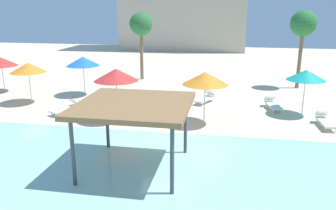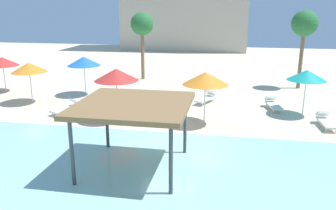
% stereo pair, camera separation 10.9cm
% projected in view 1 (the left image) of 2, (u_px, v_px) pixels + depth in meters
% --- Properties ---
extents(ground_plane, '(80.00, 80.00, 0.00)m').
position_uv_depth(ground_plane, '(165.00, 145.00, 15.63)').
color(ground_plane, beige).
extents(lagoon_water, '(44.00, 13.50, 0.04)m').
position_uv_depth(lagoon_water, '(133.00, 209.00, 10.66)').
color(lagoon_water, '#99D1C6').
rests_on(lagoon_water, ground).
extents(shade_pavilion, '(4.12, 4.12, 2.62)m').
position_uv_depth(shade_pavilion, '(134.00, 107.00, 12.75)').
color(shade_pavilion, '#42474C').
rests_on(shade_pavilion, ground).
extents(beach_umbrella_blue_0, '(2.28, 2.28, 2.70)m').
position_uv_depth(beach_umbrella_blue_0, '(83.00, 61.00, 23.77)').
color(beach_umbrella_blue_0, silver).
rests_on(beach_umbrella_blue_0, ground).
extents(beach_umbrella_red_1, '(2.36, 2.36, 2.85)m').
position_uv_depth(beach_umbrella_red_1, '(116.00, 75.00, 18.39)').
color(beach_umbrella_red_1, silver).
rests_on(beach_umbrella_red_1, ground).
extents(beach_umbrella_teal_2, '(2.13, 2.13, 2.62)m').
position_uv_depth(beach_umbrella_teal_2, '(306.00, 75.00, 19.36)').
color(beach_umbrella_teal_2, silver).
rests_on(beach_umbrella_teal_2, ground).
extents(beach_umbrella_orange_3, '(2.37, 2.37, 2.78)m').
position_uv_depth(beach_umbrella_orange_3, '(205.00, 78.00, 17.85)').
color(beach_umbrella_orange_3, silver).
rests_on(beach_umbrella_orange_3, ground).
extents(beach_umbrella_red_6, '(2.26, 2.26, 2.54)m').
position_uv_depth(beach_umbrella_red_6, '(1.00, 62.00, 24.66)').
color(beach_umbrella_red_6, silver).
rests_on(beach_umbrella_red_6, ground).
extents(beach_umbrella_orange_7, '(2.21, 2.21, 2.61)m').
position_uv_depth(beach_umbrella_orange_7, '(28.00, 68.00, 21.79)').
color(beach_umbrella_orange_7, silver).
rests_on(beach_umbrella_orange_7, ground).
extents(lounge_chair_0, '(1.39, 1.96, 0.74)m').
position_uv_depth(lounge_chair_0, '(67.00, 107.00, 20.26)').
color(lounge_chair_0, white).
rests_on(lounge_chair_0, ground).
extents(lounge_chair_1, '(0.72, 1.93, 0.74)m').
position_uv_depth(lounge_chair_1, '(325.00, 120.00, 17.98)').
color(lounge_chair_1, white).
rests_on(lounge_chair_1, ground).
extents(lounge_chair_2, '(1.34, 1.97, 0.74)m').
position_uv_depth(lounge_chair_2, '(206.00, 98.00, 22.43)').
color(lounge_chair_2, white).
rests_on(lounge_chair_2, ground).
extents(lounge_chair_3, '(0.96, 1.98, 0.74)m').
position_uv_depth(lounge_chair_3, '(272.00, 103.00, 21.06)').
color(lounge_chair_3, white).
rests_on(lounge_chair_3, ground).
extents(palm_tree_0, '(1.90, 1.90, 5.58)m').
position_uv_depth(palm_tree_0, '(141.00, 25.00, 28.56)').
color(palm_tree_0, brown).
rests_on(palm_tree_0, ground).
extents(palm_tree_1, '(1.90, 1.90, 5.78)m').
position_uv_depth(palm_tree_1, '(303.00, 25.00, 25.25)').
color(palm_tree_1, brown).
rests_on(palm_tree_1, ground).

